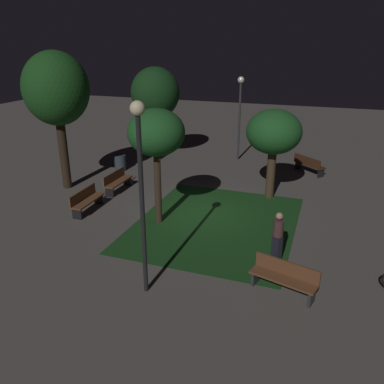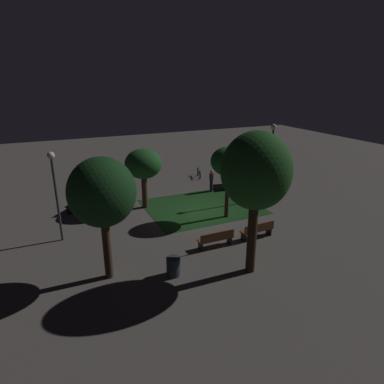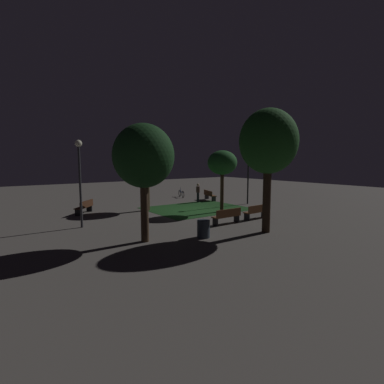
{
  "view_description": "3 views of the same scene",
  "coord_description": "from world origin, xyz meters",
  "px_view_note": "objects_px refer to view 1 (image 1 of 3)",
  "views": [
    {
      "loc": [
        13.37,
        4.28,
        6.32
      ],
      "look_at": [
        0.86,
        -0.18,
        1.24
      ],
      "focal_mm": 36.78,
      "sensor_mm": 36.0,
      "label": 1
    },
    {
      "loc": [
        -8.29,
        -17.36,
        7.93
      ],
      "look_at": [
        -0.75,
        -0.64,
        1.6
      ],
      "focal_mm": 31.31,
      "sensor_mm": 36.0,
      "label": 2
    },
    {
      "loc": [
        -11.93,
        -16.06,
        3.55
      ],
      "look_at": [
        -0.48,
        -0.14,
        1.37
      ],
      "focal_mm": 26.69,
      "sensor_mm": 36.0,
      "label": 3
    }
  ],
  "objects_px": {
    "bench_lawn_edge": "(86,200)",
    "trash_bin": "(120,163)",
    "tree_back_left": "(56,90)",
    "bench_near_trees": "(117,181)",
    "tree_tall_center": "(156,134)",
    "bench_front_left": "(284,277)",
    "bench_path_side": "(309,164)",
    "tree_lawn_side": "(155,94)",
    "tree_left_canopy": "(274,133)",
    "pedestrian": "(278,236)",
    "lamp_post_near_wall": "(240,105)",
    "lamp_post_plaza_east": "(140,171)"
  },
  "relations": [
    {
      "from": "bench_front_left",
      "to": "pedestrian",
      "type": "height_order",
      "value": "pedestrian"
    },
    {
      "from": "bench_path_side",
      "to": "bench_near_trees",
      "type": "bearing_deg",
      "value": -55.04
    },
    {
      "from": "bench_front_left",
      "to": "pedestrian",
      "type": "distance_m",
      "value": 1.7
    },
    {
      "from": "bench_lawn_edge",
      "to": "tree_tall_center",
      "type": "xyz_separation_m",
      "value": [
        -0.04,
        3.12,
        2.87
      ]
    },
    {
      "from": "bench_path_side",
      "to": "tree_back_left",
      "type": "xyz_separation_m",
      "value": [
        5.92,
        -10.36,
        3.93
      ]
    },
    {
      "from": "lamp_post_plaza_east",
      "to": "trash_bin",
      "type": "bearing_deg",
      "value": -147.14
    },
    {
      "from": "bench_path_side",
      "to": "lamp_post_near_wall",
      "type": "relative_size",
      "value": 0.36
    },
    {
      "from": "tree_tall_center",
      "to": "tree_left_canopy",
      "type": "distance_m",
      "value": 5.3
    },
    {
      "from": "tree_back_left",
      "to": "pedestrian",
      "type": "xyz_separation_m",
      "value": [
        3.35,
        10.09,
        -3.56
      ]
    },
    {
      "from": "tree_lawn_side",
      "to": "lamp_post_near_wall",
      "type": "relative_size",
      "value": 1.11
    },
    {
      "from": "bench_front_left",
      "to": "tree_back_left",
      "type": "height_order",
      "value": "tree_back_left"
    },
    {
      "from": "bench_front_left",
      "to": "pedestrian",
      "type": "relative_size",
      "value": 1.16
    },
    {
      "from": "bench_lawn_edge",
      "to": "lamp_post_near_wall",
      "type": "bearing_deg",
      "value": 156.81
    },
    {
      "from": "tree_left_canopy",
      "to": "trash_bin",
      "type": "bearing_deg",
      "value": -98.37
    },
    {
      "from": "lamp_post_plaza_east",
      "to": "pedestrian",
      "type": "height_order",
      "value": "lamp_post_plaza_east"
    },
    {
      "from": "lamp_post_plaza_east",
      "to": "lamp_post_near_wall",
      "type": "xyz_separation_m",
      "value": [
        -13.29,
        -0.64,
        -0.28
      ]
    },
    {
      "from": "bench_front_left",
      "to": "tree_back_left",
      "type": "xyz_separation_m",
      "value": [
        -4.95,
        -10.52,
        3.93
      ]
    },
    {
      "from": "bench_path_side",
      "to": "tree_left_canopy",
      "type": "xyz_separation_m",
      "value": [
        3.96,
        -1.34,
        2.34
      ]
    },
    {
      "from": "pedestrian",
      "to": "lamp_post_near_wall",
      "type": "bearing_deg",
      "value": -160.52
    },
    {
      "from": "tree_tall_center",
      "to": "bench_front_left",
      "type": "bearing_deg",
      "value": 59.4
    },
    {
      "from": "lamp_post_plaza_east",
      "to": "tree_lawn_side",
      "type": "bearing_deg",
      "value": -156.98
    },
    {
      "from": "pedestrian",
      "to": "tree_lawn_side",
      "type": "bearing_deg",
      "value": -138.03
    },
    {
      "from": "bench_lawn_edge",
      "to": "trash_bin",
      "type": "bearing_deg",
      "value": -164.99
    },
    {
      "from": "bench_near_trees",
      "to": "lamp_post_near_wall",
      "type": "bearing_deg",
      "value": 149.84
    },
    {
      "from": "bench_lawn_edge",
      "to": "bench_front_left",
      "type": "xyz_separation_m",
      "value": [
        2.9,
        8.1,
        0.0
      ]
    },
    {
      "from": "tree_back_left",
      "to": "lamp_post_plaza_east",
      "type": "xyz_separation_m",
      "value": [
        6.12,
        7.01,
        -1.0
      ]
    },
    {
      "from": "bench_path_side",
      "to": "lamp_post_near_wall",
      "type": "xyz_separation_m",
      "value": [
        -1.24,
        -3.99,
        2.64
      ]
    },
    {
      "from": "tree_back_left",
      "to": "lamp_post_plaza_east",
      "type": "height_order",
      "value": "tree_back_left"
    },
    {
      "from": "bench_path_side",
      "to": "tree_back_left",
      "type": "bearing_deg",
      "value": -60.25
    },
    {
      "from": "tree_lawn_side",
      "to": "trash_bin",
      "type": "xyz_separation_m",
      "value": [
        2.48,
        -0.99,
        -3.3
      ]
    },
    {
      "from": "tree_back_left",
      "to": "bench_lawn_edge",
      "type": "bearing_deg",
      "value": 49.7
    },
    {
      "from": "tree_back_left",
      "to": "trash_bin",
      "type": "relative_size",
      "value": 7.41
    },
    {
      "from": "trash_bin",
      "to": "pedestrian",
      "type": "relative_size",
      "value": 0.51
    },
    {
      "from": "tree_back_left",
      "to": "lamp_post_near_wall",
      "type": "xyz_separation_m",
      "value": [
        -7.16,
        6.37,
        -1.29
      ]
    },
    {
      "from": "tree_lawn_side",
      "to": "bench_front_left",
      "type": "bearing_deg",
      "value": 38.81
    },
    {
      "from": "pedestrian",
      "to": "bench_path_side",
      "type": "bearing_deg",
      "value": 178.33
    },
    {
      "from": "tree_tall_center",
      "to": "trash_bin",
      "type": "xyz_separation_m",
      "value": [
        -5.14,
        -4.51,
        -2.94
      ]
    },
    {
      "from": "tree_left_canopy",
      "to": "trash_bin",
      "type": "relative_size",
      "value": 4.66
    },
    {
      "from": "bench_near_trees",
      "to": "tree_tall_center",
      "type": "height_order",
      "value": "tree_tall_center"
    },
    {
      "from": "bench_path_side",
      "to": "tree_left_canopy",
      "type": "distance_m",
      "value": 4.79
    },
    {
      "from": "bench_lawn_edge",
      "to": "tree_tall_center",
      "type": "bearing_deg",
      "value": 90.82
    },
    {
      "from": "bench_front_left",
      "to": "tree_lawn_side",
      "type": "relative_size",
      "value": 0.36
    },
    {
      "from": "bench_path_side",
      "to": "tree_lawn_side",
      "type": "distance_m",
      "value": 8.95
    },
    {
      "from": "bench_near_trees",
      "to": "trash_bin",
      "type": "bearing_deg",
      "value": -153.3
    },
    {
      "from": "bench_lawn_edge",
      "to": "tree_left_canopy",
      "type": "bearing_deg",
      "value": 121.26
    },
    {
      "from": "bench_lawn_edge",
      "to": "bench_path_side",
      "type": "distance_m",
      "value": 11.25
    },
    {
      "from": "tree_tall_center",
      "to": "pedestrian",
      "type": "relative_size",
      "value": 2.63
    },
    {
      "from": "tree_lawn_side",
      "to": "tree_left_canopy",
      "type": "distance_m",
      "value": 7.95
    },
    {
      "from": "trash_bin",
      "to": "bench_path_side",
      "type": "bearing_deg",
      "value": 106.63
    },
    {
      "from": "tree_left_canopy",
      "to": "bench_front_left",
      "type": "bearing_deg",
      "value": 12.22
    }
  ]
}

